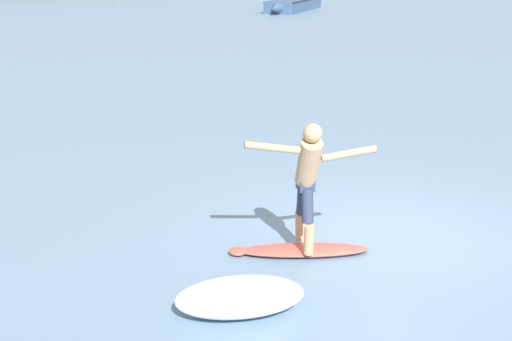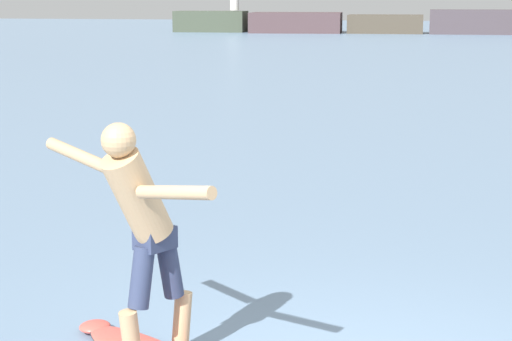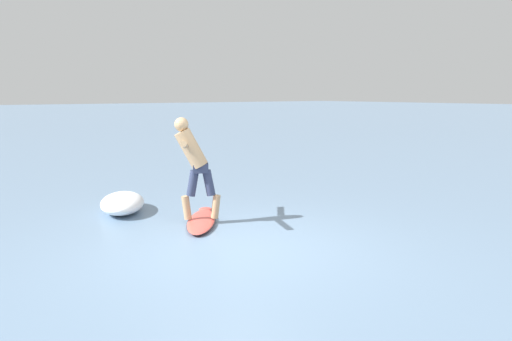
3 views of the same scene
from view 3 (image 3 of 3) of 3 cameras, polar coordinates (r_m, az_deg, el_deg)
ground_plane at (r=7.44m, az=-2.63°, el=-8.70°), size 200.00×200.00×0.00m
surfboard at (r=8.76m, az=-6.24°, el=-5.73°), size 1.73×1.41×0.23m
surfer at (r=8.51m, az=-7.23°, el=1.32°), size 1.52×1.01×1.75m
wave_foam_at_tail at (r=9.81m, az=-15.02°, el=-3.59°), size 1.66×1.37×0.36m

